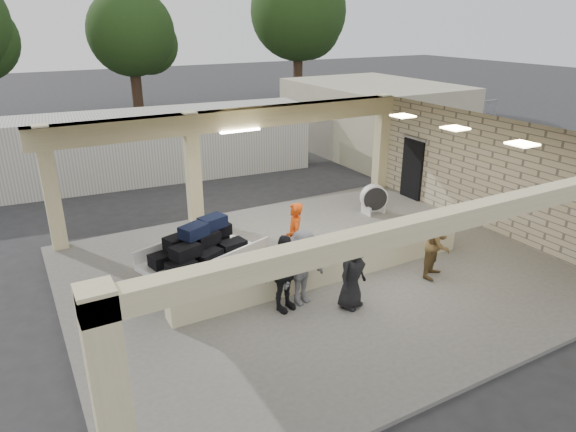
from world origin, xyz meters
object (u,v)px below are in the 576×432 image
passenger_a (439,244)px  passenger_c (303,268)px  drum_fan (374,198)px  container_white (156,145)px  baggage_counter (328,261)px  passenger_b (284,273)px  car_white_a (320,124)px  luggage_cart (201,252)px  car_white_b (359,118)px  passenger_d (352,273)px  baggage_handler (295,238)px  car_dark (272,122)px

passenger_a → passenger_c: bearing=146.2°
drum_fan → container_white: container_white is taller
baggage_counter → drum_fan: bearing=39.0°
passenger_b → passenger_c: size_ratio=1.00×
car_white_a → container_white: 10.33m
passenger_b → container_white: size_ratio=0.14×
luggage_cart → car_white_b: bearing=23.3°
passenger_d → car_white_a: size_ratio=0.32×
passenger_d → car_white_b: passenger_d is taller
baggage_counter → passenger_c: 1.35m
luggage_cart → car_white_b: (14.19, 12.84, -0.19)m
baggage_counter → drum_fan: 4.93m
passenger_b → car_white_a: (10.33, 14.72, -0.25)m
baggage_handler → passenger_d: 2.11m
luggage_cart → passenger_a: (5.22, -2.43, 0.00)m
passenger_c → car_white_b: passenger_c is taller
baggage_counter → car_white_a: size_ratio=1.59×
baggage_handler → passenger_d: bearing=30.2°
passenger_a → car_white_b: bearing=33.5°
baggage_handler → passenger_b: size_ratio=1.03×
luggage_cart → car_dark: (9.44, 14.43, -0.23)m
baggage_handler → container_white: container_white is taller
baggage_counter → passenger_d: 1.36m
car_dark → passenger_d: bearing=-163.0°
car_white_b → passenger_a: bearing=170.4°
drum_fan → container_white: size_ratio=0.08×
drum_fan → passenger_b: size_ratio=0.55×
passenger_d → car_white_a: (8.96, 15.33, -0.18)m
car_white_a → car_white_b: bearing=-103.6°
passenger_d → container_white: 12.22m
drum_fan → car_dark: (2.86, 12.62, 0.11)m
baggage_handler → passenger_b: (-1.12, -1.49, -0.02)m
car_white_b → car_dark: (-4.75, 1.59, -0.04)m
luggage_cart → container_white: container_white is taller
drum_fan → car_dark: car_dark is taller
car_white_a → passenger_a: bearing=142.0°
container_white → passenger_d: bearing=-81.1°
luggage_cart → passenger_a: passenger_a is taller
passenger_d → car_dark: (6.93, 17.01, -0.19)m
luggage_cart → car_dark: size_ratio=0.72×
passenger_c → passenger_b: bearing=170.5°
passenger_d → baggage_handler: bearing=75.5°
passenger_b → container_white: 11.59m
drum_fan → passenger_b: bearing=-125.3°
passenger_a → car_white_b: (8.97, 15.27, -0.19)m
drum_fan → passenger_a: size_ratio=0.57×
drum_fan → passenger_a: 4.48m
passenger_a → car_white_b: 17.71m
passenger_c → passenger_d: bearing=-49.0°
passenger_b → car_dark: bearing=49.6°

